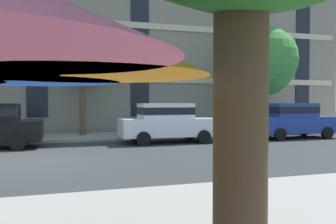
{
  "coord_description": "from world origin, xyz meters",
  "views": [
    {
      "loc": [
        1.34,
        -11.2,
        1.82
      ],
      "look_at": [
        5.75,
        3.2,
        1.4
      ],
      "focal_mm": 36.84,
      "sensor_mm": 36.0,
      "label": 1
    }
  ],
  "objects_px": {
    "sedan_white": "(167,122)",
    "street_tree_right": "(263,61)",
    "street_tree_middle": "(85,54)",
    "sedan_blue": "(292,119)"
  },
  "relations": [
    {
      "from": "street_tree_middle",
      "to": "street_tree_right",
      "type": "relative_size",
      "value": 0.95
    },
    {
      "from": "sedan_blue",
      "to": "street_tree_middle",
      "type": "height_order",
      "value": "street_tree_middle"
    },
    {
      "from": "sedan_white",
      "to": "street_tree_middle",
      "type": "xyz_separation_m",
      "value": [
        -3.42,
        3.59,
        3.38
      ]
    },
    {
      "from": "sedan_white",
      "to": "street_tree_right",
      "type": "xyz_separation_m",
      "value": [
        6.75,
        2.82,
        3.32
      ]
    },
    {
      "from": "sedan_white",
      "to": "sedan_blue",
      "type": "bearing_deg",
      "value": 0.0
    },
    {
      "from": "sedan_blue",
      "to": "street_tree_middle",
      "type": "bearing_deg",
      "value": 160.37
    },
    {
      "from": "sedan_blue",
      "to": "street_tree_right",
      "type": "distance_m",
      "value": 4.36
    },
    {
      "from": "sedan_blue",
      "to": "sedan_white",
      "type": "bearing_deg",
      "value": 180.0
    },
    {
      "from": "sedan_white",
      "to": "street_tree_middle",
      "type": "relative_size",
      "value": 0.75
    },
    {
      "from": "sedan_white",
      "to": "street_tree_right",
      "type": "height_order",
      "value": "street_tree_right"
    }
  ]
}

